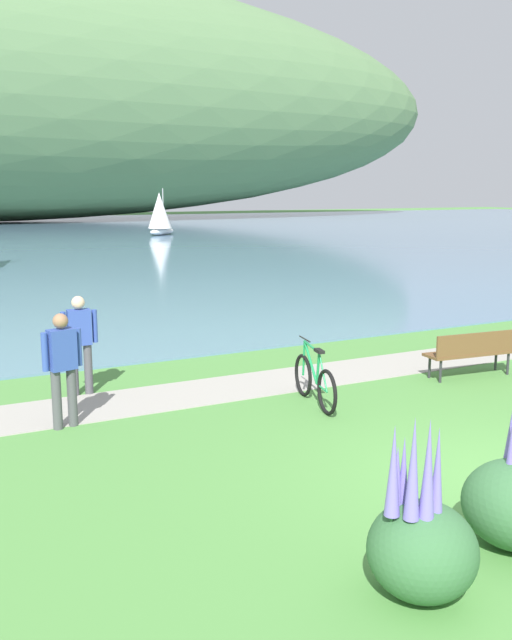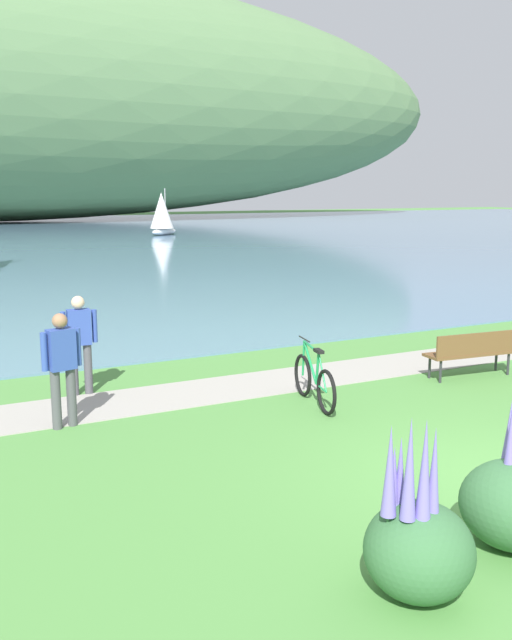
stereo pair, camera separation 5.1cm
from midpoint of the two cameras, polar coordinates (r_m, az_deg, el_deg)
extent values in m
cube|color=#5B7F9E|center=(53.56, -20.15, 6.38)|extent=(180.00, 80.00, 0.04)
cube|color=#A39E93|center=(12.86, 3.27, -4.87)|extent=(60.00, 1.50, 0.01)
cube|color=brown|center=(13.53, 17.34, -2.62)|extent=(1.84, 0.65, 0.05)
cube|color=brown|center=(13.32, 17.95, -1.87)|extent=(1.80, 0.22, 0.40)
cylinder|color=#2D2D33|center=(13.26, 14.24, -3.73)|extent=(0.05, 0.05, 0.45)
cylinder|color=#2D2D33|center=(14.18, 19.30, -3.07)|extent=(0.05, 0.05, 0.45)
cylinder|color=#2D2D33|center=(13.00, 15.09, -4.06)|extent=(0.05, 0.05, 0.45)
cylinder|color=#2D2D33|center=(13.94, 20.19, -3.37)|extent=(0.05, 0.05, 0.45)
torus|color=black|center=(11.77, 4.00, -4.56)|extent=(0.19, 0.72, 0.72)
torus|color=black|center=(10.83, 5.96, -5.95)|extent=(0.19, 0.72, 0.72)
cylinder|color=#1E8C4C|center=(11.39, 4.62, -3.48)|extent=(0.15, 0.60, 0.61)
cylinder|color=#1E8C4C|center=(11.29, 4.71, -2.23)|extent=(0.16, 0.65, 0.09)
cylinder|color=#1E8C4C|center=(11.10, 5.23, -4.00)|extent=(0.07, 0.13, 0.54)
cylinder|color=#1E8C4C|center=(11.02, 5.54, -5.60)|extent=(0.10, 0.43, 0.05)
cylinder|color=#1E8C4C|center=(10.91, 5.64, -4.32)|extent=(0.09, 0.37, 0.56)
cylinder|color=#1E8C4C|center=(11.67, 4.06, -3.17)|extent=(0.05, 0.09, 0.60)
cube|color=black|center=(10.99, 5.33, -2.57)|extent=(0.14, 0.25, 0.05)
cylinder|color=black|center=(11.57, 4.13, -1.57)|extent=(0.11, 0.48, 0.02)
cylinder|color=#4C4C51|center=(12.13, -14.68, -4.04)|extent=(0.14, 0.14, 0.88)
cylinder|color=#4C4C51|center=(12.17, -13.56, -3.95)|extent=(0.14, 0.14, 0.88)
cube|color=#334CA5|center=(11.99, -14.28, -0.57)|extent=(0.39, 0.24, 0.60)
sphere|color=beige|center=(11.91, -14.37, 1.41)|extent=(0.22, 0.22, 0.22)
cylinder|color=#334CA5|center=(11.95, -15.51, -0.67)|extent=(0.09, 0.09, 0.56)
cylinder|color=#334CA5|center=(12.03, -13.06, -0.47)|extent=(0.09, 0.09, 0.56)
cylinder|color=#4C4C51|center=(10.53, -16.04, -6.36)|extent=(0.14, 0.14, 0.88)
cylinder|color=#4C4C51|center=(10.63, -14.85, -6.14)|extent=(0.14, 0.14, 0.88)
cube|color=#334CA5|center=(10.39, -15.64, -2.34)|extent=(0.42, 0.30, 0.60)
sphere|color=#9E7051|center=(10.31, -15.76, -0.07)|extent=(0.22, 0.22, 0.22)
cylinder|color=#334CA5|center=(10.29, -16.96, -2.54)|extent=(0.09, 0.09, 0.56)
cylinder|color=#334CA5|center=(10.50, -14.35, -2.15)|extent=(0.09, 0.09, 0.56)
ellipsoid|color=#386B3D|center=(6.36, 13.52, -18.05)|extent=(0.95, 0.95, 0.85)
cylinder|color=#386B3D|center=(6.05, 12.60, -16.26)|extent=(0.02, 0.02, 0.12)
cone|color=#7A6BC6|center=(5.84, 12.81, -11.89)|extent=(0.13, 0.13, 0.88)
cylinder|color=#386B3D|center=(6.08, 11.07, -16.04)|extent=(0.02, 0.02, 0.12)
cone|color=#7A6BC6|center=(5.89, 11.23, -12.10)|extent=(0.13, 0.13, 0.79)
cylinder|color=#386B3D|center=(6.18, 14.52, -15.74)|extent=(0.02, 0.02, 0.12)
cone|color=#7A6BC6|center=(6.00, 14.72, -11.97)|extent=(0.12, 0.12, 0.76)
cylinder|color=#386B3D|center=(6.30, 11.92, -15.10)|extent=(0.02, 0.02, 0.12)
cone|color=#7A6BC6|center=(6.15, 12.06, -12.05)|extent=(0.11, 0.11, 0.61)
cylinder|color=#386B3D|center=(6.27, 11.42, -15.18)|extent=(0.02, 0.02, 0.12)
cone|color=#7A6BC6|center=(6.14, 11.53, -12.47)|extent=(0.11, 0.11, 0.52)
cylinder|color=#386B3D|center=(6.09, 13.78, -16.12)|extent=(0.02, 0.02, 0.12)
cone|color=#7A6BC6|center=(5.89, 13.99, -11.87)|extent=(0.13, 0.13, 0.85)
cylinder|color=#386B3D|center=(7.29, 20.33, -11.78)|extent=(0.02, 0.02, 0.12)
cone|color=#8470D1|center=(7.14, 20.56, -8.51)|extent=(0.12, 0.12, 0.76)
cylinder|color=#386B3D|center=(7.50, 20.24, -11.11)|extent=(0.02, 0.02, 0.12)
cone|color=#8470D1|center=(7.38, 20.43, -8.45)|extent=(0.13, 0.13, 0.62)
ellipsoid|color=white|center=(53.87, -7.57, 7.25)|extent=(2.89, 2.49, 0.52)
cylinder|color=#B2B2B2|center=(54.00, -7.47, 9.13)|extent=(0.07, 0.07, 3.00)
cone|color=white|center=(53.57, -7.77, 8.95)|extent=(2.49, 2.49, 2.70)
camera|label=1|loc=(0.03, -89.89, 0.02)|focal=38.78mm
camera|label=2|loc=(0.03, 90.11, -0.02)|focal=38.78mm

